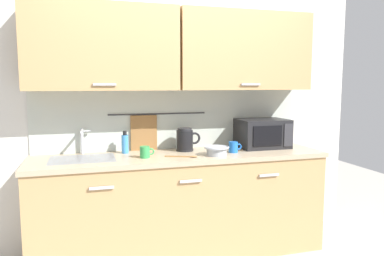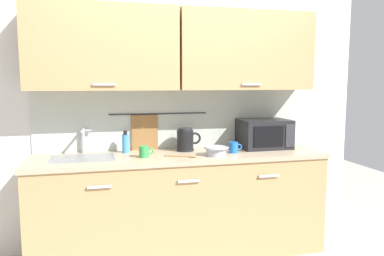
{
  "view_description": "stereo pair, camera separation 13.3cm",
  "coord_description": "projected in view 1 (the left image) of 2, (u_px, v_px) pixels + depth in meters",
  "views": [
    {
      "loc": [
        -0.79,
        -2.74,
        1.51
      ],
      "look_at": [
        0.11,
        0.33,
        1.12
      ],
      "focal_mm": 34.49,
      "sensor_mm": 36.0,
      "label": 1
    },
    {
      "loc": [
        -0.66,
        -2.78,
        1.51
      ],
      "look_at": [
        0.11,
        0.33,
        1.12
      ],
      "focal_mm": 34.49,
      "sensor_mm": 36.0,
      "label": 2
    }
  ],
  "objects": [
    {
      "name": "back_wall_assembly",
      "position": [
        174.0,
        82.0,
        3.34
      ],
      "size": [
        3.7,
        0.41,
        2.5
      ],
      "color": "silver",
      "rests_on": "ground"
    },
    {
      "name": "wooden_spoon",
      "position": [
        185.0,
        156.0,
        3.05
      ],
      "size": [
        0.27,
        0.13,
        0.01
      ],
      "color": "#9E7042",
      "rests_on": "counter_unit"
    },
    {
      "name": "sink_faucet",
      "position": [
        82.0,
        138.0,
        3.16
      ],
      "size": [
        0.09,
        0.17,
        0.22
      ],
      "color": "#B2B5BA",
      "rests_on": "counter_unit"
    },
    {
      "name": "counter_unit",
      "position": [
        180.0,
        204.0,
        3.24
      ],
      "size": [
        2.53,
        0.64,
        0.9
      ],
      "color": "tan",
      "rests_on": "ground"
    },
    {
      "name": "dish_soap_bottle",
      "position": [
        125.0,
        143.0,
        3.22
      ],
      "size": [
        0.06,
        0.06,
        0.2
      ],
      "color": "#3F8CD8",
      "rests_on": "counter_unit"
    },
    {
      "name": "mug_by_kettle",
      "position": [
        234.0,
        147.0,
        3.26
      ],
      "size": [
        0.12,
        0.08,
        0.09
      ],
      "color": "blue",
      "rests_on": "counter_unit"
    },
    {
      "name": "mixing_bowl",
      "position": [
        217.0,
        150.0,
        3.13
      ],
      "size": [
        0.21,
        0.21,
        0.08
      ],
      "color": "#A5ADB7",
      "rests_on": "counter_unit"
    },
    {
      "name": "electric_kettle",
      "position": [
        185.0,
        140.0,
        3.33
      ],
      "size": [
        0.23,
        0.16,
        0.21
      ],
      "color": "black",
      "rests_on": "counter_unit"
    },
    {
      "name": "mug_near_sink",
      "position": [
        145.0,
        152.0,
        3.03
      ],
      "size": [
        0.12,
        0.08,
        0.09
      ],
      "color": "green",
      "rests_on": "counter_unit"
    },
    {
      "name": "microwave",
      "position": [
        262.0,
        133.0,
        3.51
      ],
      "size": [
        0.46,
        0.35,
        0.27
      ],
      "color": "black",
      "rests_on": "counter_unit"
    }
  ]
}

